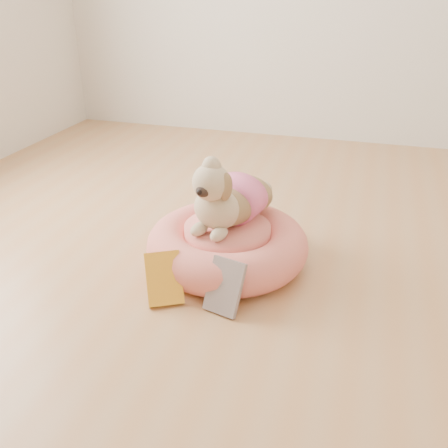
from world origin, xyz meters
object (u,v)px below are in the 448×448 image
(dog, at_px, (228,186))
(book_yellow, at_px, (164,278))
(book_white, at_px, (225,287))
(pet_bed, at_px, (227,245))

(dog, relative_size, book_yellow, 2.26)
(book_yellow, bearing_deg, book_white, -28.22)
(book_white, bearing_deg, book_yellow, -164.51)
(dog, distance_m, book_white, 0.44)
(dog, bearing_deg, book_yellow, -98.80)
(pet_bed, distance_m, book_yellow, 0.36)
(dog, relative_size, book_white, 2.24)
(dog, height_order, book_yellow, dog)
(pet_bed, height_order, book_white, book_white)
(pet_bed, bearing_deg, book_white, -75.28)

